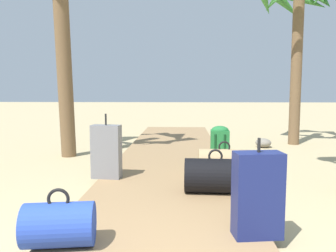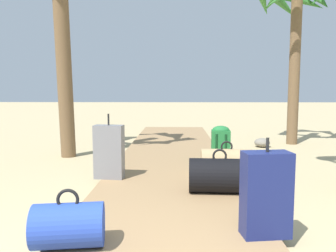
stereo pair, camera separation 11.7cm
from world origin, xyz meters
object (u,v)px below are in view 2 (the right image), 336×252
(duffel_bag_tan, at_px, (226,162))
(duffel_bag_black, at_px, (219,175))
(backpack_green, at_px, (221,142))
(suitcase_grey, at_px, (109,152))
(duffel_bag_blue, at_px, (69,225))
(suitcase_navy, at_px, (266,194))
(palm_tree_far_right, at_px, (293,6))

(duffel_bag_tan, xyz_separation_m, duffel_bag_black, (-0.20, -0.82, 0.02))
(backpack_green, height_order, duffel_bag_black, backpack_green)
(backpack_green, height_order, duffel_bag_tan, backpack_green)
(suitcase_grey, relative_size, duffel_bag_tan, 1.22)
(duffel_bag_tan, bearing_deg, backpack_green, 87.42)
(duffel_bag_tan, bearing_deg, duffel_bag_black, -103.72)
(duffel_bag_blue, bearing_deg, duffel_bag_tan, 56.08)
(duffel_bag_tan, xyz_separation_m, suitcase_navy, (0.02, -1.96, 0.16))
(suitcase_grey, distance_m, backpack_green, 2.00)
(suitcase_grey, distance_m, duffel_bag_blue, 1.98)
(duffel_bag_blue, bearing_deg, suitcase_navy, 8.94)
(suitcase_navy, height_order, palm_tree_far_right, palm_tree_far_right)
(duffel_bag_tan, bearing_deg, palm_tree_far_right, 59.57)
(duffel_bag_blue, distance_m, palm_tree_far_right, 6.98)
(backpack_green, height_order, palm_tree_far_right, palm_tree_far_right)
(duffel_bag_blue, xyz_separation_m, suitcase_navy, (1.50, 0.24, 0.17))
(duffel_bag_tan, xyz_separation_m, duffel_bag_blue, (-1.48, -2.20, -0.01))
(duffel_bag_blue, bearing_deg, backpack_green, 64.26)
(backpack_green, xyz_separation_m, duffel_bag_black, (-0.24, -1.77, -0.11))
(duffel_bag_black, height_order, palm_tree_far_right, palm_tree_far_right)
(backpack_green, relative_size, duffel_bag_tan, 0.82)
(backpack_green, xyz_separation_m, palm_tree_far_right, (1.85, 2.26, 2.71))
(duffel_bag_tan, bearing_deg, suitcase_grey, -171.67)
(duffel_bag_tan, distance_m, duffel_bag_black, 0.84)
(palm_tree_far_right, bearing_deg, suitcase_grey, -135.10)
(suitcase_grey, relative_size, suitcase_navy, 1.08)
(backpack_green, xyz_separation_m, duffel_bag_blue, (-1.52, -3.16, -0.13))
(suitcase_navy, bearing_deg, backpack_green, 89.56)
(suitcase_grey, bearing_deg, backpack_green, 36.37)
(duffel_bag_tan, relative_size, suitcase_navy, 0.89)
(duffel_bag_tan, distance_m, suitcase_navy, 1.97)
(suitcase_grey, xyz_separation_m, backpack_green, (1.61, 1.19, -0.05))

